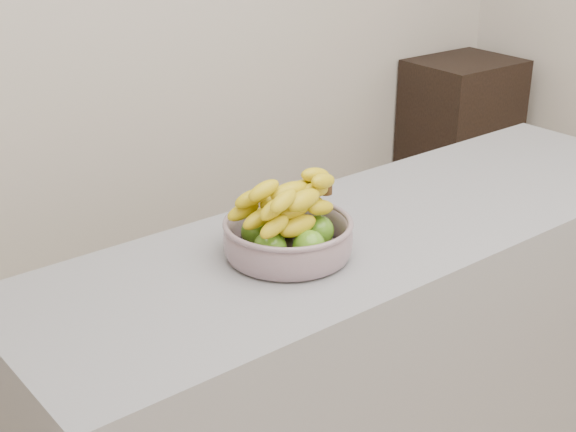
{
  "coord_description": "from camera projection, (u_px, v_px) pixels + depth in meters",
  "views": [
    {
      "loc": [
        -1.37,
        -0.63,
        1.73
      ],
      "look_at": [
        -0.32,
        0.68,
        1.0
      ],
      "focal_mm": 50.0,
      "sensor_mm": 36.0,
      "label": 1
    }
  ],
  "objects": [
    {
      "name": "fruit_bowl",
      "position": [
        288.0,
        232.0,
        1.85
      ],
      "size": [
        0.3,
        0.3,
        0.18
      ],
      "rotation": [
        0.0,
        0.0,
        0.0
      ],
      "color": "#A3B1C4",
      "rests_on": "counter"
    },
    {
      "name": "counter",
      "position": [
        376.0,
        368.0,
        2.24
      ],
      "size": [
        2.0,
        0.6,
        0.9
      ],
      "primitive_type": "cube",
      "color": "gray",
      "rests_on": "ground"
    },
    {
      "name": "cabinet",
      "position": [
        458.0,
        150.0,
        3.97
      ],
      "size": [
        0.51,
        0.42,
        0.9
      ],
      "primitive_type": "cube",
      "rotation": [
        0.0,
        0.0,
        -0.03
      ],
      "color": "black",
      "rests_on": "ground"
    }
  ]
}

